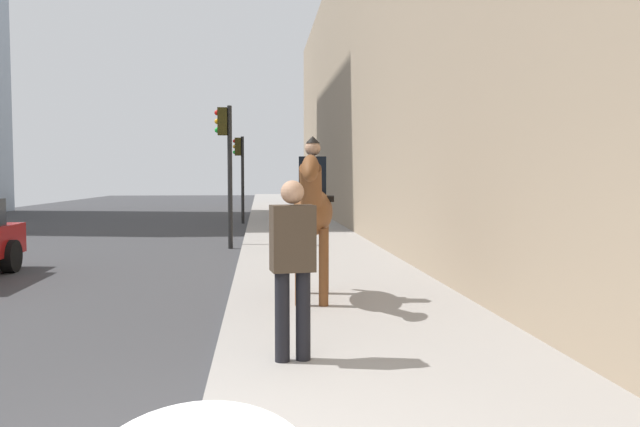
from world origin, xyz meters
name	(u,v)px	position (x,y,z in m)	size (l,w,h in m)	color
mounted_horse_near	(313,209)	(4.99, -1.18, 1.41)	(2.15, 0.73, 2.31)	brown
pedestrian_greeting	(293,258)	(2.14, -0.76, 1.10)	(0.31, 0.43, 1.70)	black
traffic_light_near_curb	(226,153)	(12.48, 0.39, 2.47)	(0.20, 0.44, 3.67)	black
traffic_light_far_curb	(240,165)	(21.22, 0.31, 2.33)	(0.20, 0.44, 3.45)	black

